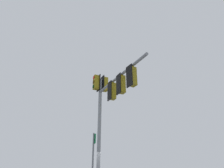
{
  "coord_description": "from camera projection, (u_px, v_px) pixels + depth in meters",
  "views": [
    {
      "loc": [
        -4.87,
        -10.56,
        1.34
      ],
      "look_at": [
        -0.4,
        -1.95,
        5.86
      ],
      "focal_mm": 31.92,
      "sensor_mm": 36.0,
      "label": 1
    }
  ],
  "objects": [
    {
      "name": "signal_mast_assembly",
      "position": [
        109.0,
        99.0,
        10.69
      ],
      "size": [
        0.96,
        4.85,
        7.04
      ],
      "color": "gray",
      "rests_on": "ground"
    },
    {
      "name": "route_sign_primary",
      "position": [
        93.0,
        164.0,
        7.84
      ],
      "size": [
        0.12,
        0.34,
        2.99
      ],
      "color": "slate",
      "rests_on": "ground"
    }
  ]
}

